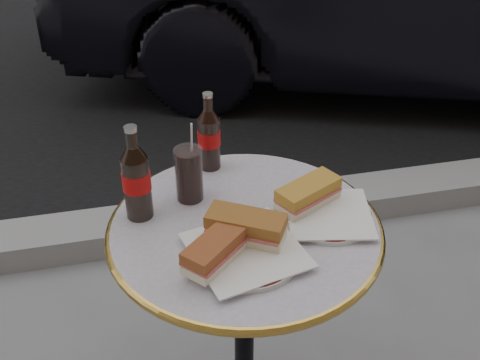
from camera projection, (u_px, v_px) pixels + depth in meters
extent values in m
cube|color=gray|center=(194.00, 221.00, 2.45)|extent=(40.00, 0.20, 0.12)
cylinder|color=silver|center=(246.00, 253.00, 1.26)|extent=(0.24, 0.24, 0.01)
cylinder|color=silver|center=(329.00, 216.00, 1.36)|extent=(0.26, 0.26, 0.01)
cube|color=brown|center=(216.00, 251.00, 1.21)|extent=(0.16, 0.16, 0.05)
cube|color=brown|center=(246.00, 227.00, 1.27)|extent=(0.18, 0.15, 0.06)
cube|color=#B5812E|center=(308.00, 195.00, 1.37)|extent=(0.17, 0.14, 0.05)
cylinder|color=black|center=(189.00, 174.00, 1.39)|extent=(0.08, 0.08, 0.13)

